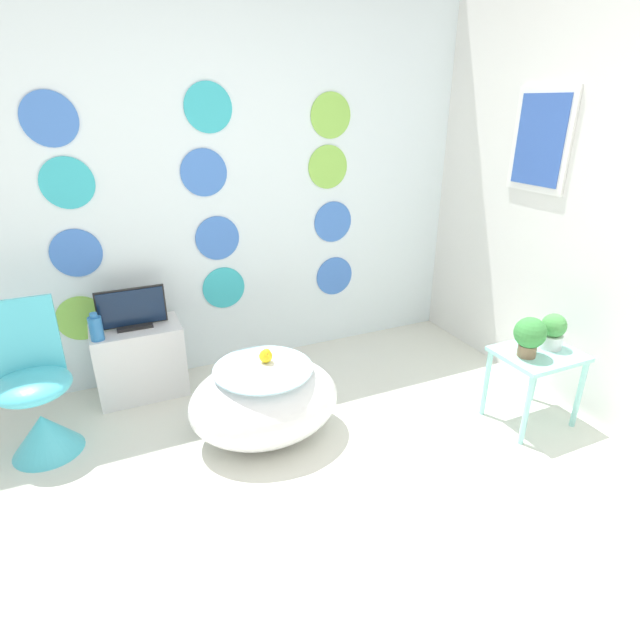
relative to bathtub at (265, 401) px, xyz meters
The scene contains 12 objects.
ground_plane 1.09m from the bathtub, 89.55° to the right, with size 12.00×12.00×0.00m, color silver.
wall_back_dotted 1.45m from the bathtub, 89.51° to the left, with size 4.65×0.05×2.60m.
wall_right 2.14m from the bathtub, ahead, with size 0.06×3.03×2.60m.
bathtub is the anchor object (origin of this frame).
rubber_duck 0.27m from the bathtub, 41.49° to the left, with size 0.07×0.08×0.09m.
chair 1.19m from the bathtub, 161.99° to the left, with size 0.38×0.38×0.84m.
tv_cabinet 0.96m from the bathtub, 127.05° to the left, with size 0.54×0.33×0.47m.
tv 1.03m from the bathtub, 126.99° to the left, with size 0.41×0.12×0.25m.
vase 1.09m from the bathtub, 140.01° to the left, with size 0.08×0.08×0.17m.
side_table 1.57m from the bathtub, 18.93° to the right, with size 0.45×0.37×0.46m.
potted_plant_left 1.51m from the bathtub, 20.34° to the right, with size 0.17×0.17×0.23m.
potted_plant_right 1.69m from the bathtub, 17.13° to the right, with size 0.14×0.14×0.21m.
Camera 1 is at (-0.71, -1.22, 1.76)m, focal length 28.00 mm.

